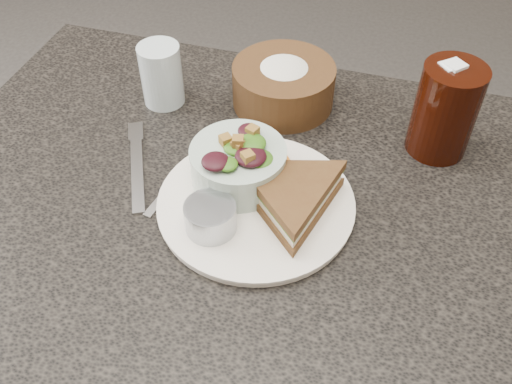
{
  "coord_description": "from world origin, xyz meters",
  "views": [
    {
      "loc": [
        0.15,
        -0.53,
        1.34
      ],
      "look_at": [
        0.0,
        -0.01,
        0.78
      ],
      "focal_mm": 40.0,
      "sensor_mm": 36.0,
      "label": 1
    }
  ],
  "objects_px": {
    "dressing_ramekin": "(210,217)",
    "cola_glass": "(446,107)",
    "water_glass": "(161,75)",
    "salad_bowl": "(238,159)",
    "sandwich": "(291,195)",
    "dining_table": "(256,335)",
    "dinner_plate": "(256,204)",
    "bread_basket": "(284,79)"
  },
  "relations": [
    {
      "from": "dressing_ramekin",
      "to": "cola_glass",
      "type": "height_order",
      "value": "cola_glass"
    },
    {
      "from": "dressing_ramekin",
      "to": "water_glass",
      "type": "xyz_separation_m",
      "value": [
        -0.17,
        0.25,
        0.02
      ]
    },
    {
      "from": "salad_bowl",
      "to": "cola_glass",
      "type": "bearing_deg",
      "value": 31.86
    },
    {
      "from": "sandwich",
      "to": "salad_bowl",
      "type": "relative_size",
      "value": 1.32
    },
    {
      "from": "dining_table",
      "to": "salad_bowl",
      "type": "xyz_separation_m",
      "value": [
        -0.03,
        0.02,
        0.43
      ]
    },
    {
      "from": "dinner_plate",
      "to": "sandwich",
      "type": "height_order",
      "value": "sandwich"
    },
    {
      "from": "dining_table",
      "to": "bread_basket",
      "type": "bearing_deg",
      "value": 95.36
    },
    {
      "from": "dressing_ramekin",
      "to": "dining_table",
      "type": "bearing_deg",
      "value": 62.51
    },
    {
      "from": "dressing_ramekin",
      "to": "water_glass",
      "type": "distance_m",
      "value": 0.31
    },
    {
      "from": "dining_table",
      "to": "salad_bowl",
      "type": "relative_size",
      "value": 7.46
    },
    {
      "from": "dinner_plate",
      "to": "water_glass",
      "type": "height_order",
      "value": "water_glass"
    },
    {
      "from": "dining_table",
      "to": "dinner_plate",
      "type": "relative_size",
      "value": 3.72
    },
    {
      "from": "dining_table",
      "to": "bread_basket",
      "type": "relative_size",
      "value": 6.0
    },
    {
      "from": "sandwich",
      "to": "dressing_ramekin",
      "type": "distance_m",
      "value": 0.11
    },
    {
      "from": "dinner_plate",
      "to": "water_glass",
      "type": "relative_size",
      "value": 2.62
    },
    {
      "from": "dinner_plate",
      "to": "dressing_ramekin",
      "type": "bearing_deg",
      "value": -124.84
    },
    {
      "from": "sandwich",
      "to": "water_glass",
      "type": "bearing_deg",
      "value": -171.15
    },
    {
      "from": "dining_table",
      "to": "bread_basket",
      "type": "xyz_separation_m",
      "value": [
        -0.02,
        0.23,
        0.42
      ]
    },
    {
      "from": "dinner_plate",
      "to": "salad_bowl",
      "type": "relative_size",
      "value": 2.01
    },
    {
      "from": "dining_table",
      "to": "dressing_ramekin",
      "type": "relative_size",
      "value": 14.73
    },
    {
      "from": "sandwich",
      "to": "cola_glass",
      "type": "height_order",
      "value": "cola_glass"
    },
    {
      "from": "sandwich",
      "to": "dressing_ramekin",
      "type": "bearing_deg",
      "value": -100.73
    },
    {
      "from": "salad_bowl",
      "to": "water_glass",
      "type": "relative_size",
      "value": 1.31
    },
    {
      "from": "sandwich",
      "to": "dining_table",
      "type": "bearing_deg",
      "value": -148.9
    },
    {
      "from": "dining_table",
      "to": "cola_glass",
      "type": "relative_size",
      "value": 6.48
    },
    {
      "from": "dinner_plate",
      "to": "cola_glass",
      "type": "bearing_deg",
      "value": 40.97
    },
    {
      "from": "dining_table",
      "to": "water_glass",
      "type": "relative_size",
      "value": 9.75
    },
    {
      "from": "sandwich",
      "to": "bread_basket",
      "type": "relative_size",
      "value": 1.06
    },
    {
      "from": "dinner_plate",
      "to": "sandwich",
      "type": "relative_size",
      "value": 1.53
    },
    {
      "from": "cola_glass",
      "to": "water_glass",
      "type": "relative_size",
      "value": 1.5
    },
    {
      "from": "dinner_plate",
      "to": "sandwich",
      "type": "distance_m",
      "value": 0.06
    },
    {
      "from": "salad_bowl",
      "to": "water_glass",
      "type": "distance_m",
      "value": 0.24
    },
    {
      "from": "bread_basket",
      "to": "salad_bowl",
      "type": "bearing_deg",
      "value": -93.1
    },
    {
      "from": "salad_bowl",
      "to": "dressing_ramekin",
      "type": "xyz_separation_m",
      "value": [
        -0.01,
        -0.1,
        -0.02
      ]
    },
    {
      "from": "dinner_plate",
      "to": "cola_glass",
      "type": "distance_m",
      "value": 0.31
    },
    {
      "from": "dressing_ramekin",
      "to": "bread_basket",
      "type": "distance_m",
      "value": 0.3
    },
    {
      "from": "dressing_ramekin",
      "to": "dinner_plate",
      "type": "bearing_deg",
      "value": 55.16
    },
    {
      "from": "dining_table",
      "to": "dressing_ramekin",
      "type": "xyz_separation_m",
      "value": [
        -0.04,
        -0.08,
        0.41
      ]
    },
    {
      "from": "bread_basket",
      "to": "water_glass",
      "type": "xyz_separation_m",
      "value": [
        -0.19,
        -0.05,
        0.0
      ]
    },
    {
      "from": "dinner_plate",
      "to": "water_glass",
      "type": "xyz_separation_m",
      "value": [
        -0.22,
        0.19,
        0.05
      ]
    },
    {
      "from": "salad_bowl",
      "to": "water_glass",
      "type": "bearing_deg",
      "value": 139.28
    },
    {
      "from": "salad_bowl",
      "to": "water_glass",
      "type": "xyz_separation_m",
      "value": [
        -0.18,
        0.16,
        0.0
      ]
    }
  ]
}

